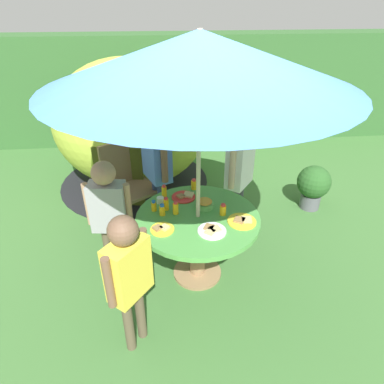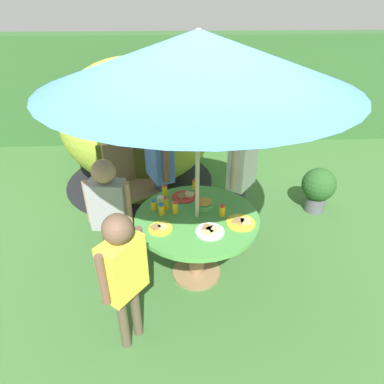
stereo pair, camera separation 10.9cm
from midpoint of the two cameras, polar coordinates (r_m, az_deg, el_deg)
The scene contains 24 objects.
ground_plane at distance 3.41m, azimuth 1.71°, elevation -13.82°, with size 10.00×10.00×0.02m, color #3D6B33.
hedge_backdrop at distance 6.29m, azimuth -1.08°, elevation 17.28°, with size 9.00×0.70×1.82m, color #33602D.
garden_table at distance 3.04m, azimuth 1.87°, elevation -6.38°, with size 1.11×1.11×0.69m.
patio_umbrella at distance 2.45m, azimuth 2.48°, elevation 21.73°, with size 2.25×2.25×2.19m.
wooden_chair at distance 3.92m, azimuth -9.57°, elevation 2.39°, with size 0.69×0.67×0.98m.
dome_tent at distance 4.66m, azimuth -8.91°, elevation 11.32°, with size 2.41×2.41×1.73m.
potted_plant at distance 4.41m, azimuth 21.43°, elevation 0.74°, with size 0.41×0.41×0.58m.
child_in_white_shirt at distance 3.55m, azimuth 9.49°, elevation 4.62°, with size 0.36×0.39×1.32m.
child_in_blue_shirt at distance 3.58m, azimuth -4.78°, elevation 6.34°, with size 0.33×0.45×1.42m.
child_in_grey_shirt at distance 3.03m, azimuth -13.09°, elevation -2.19°, with size 0.41×0.21×1.21m.
child_in_yellow_shirt at distance 2.38m, azimuth -10.41°, elevation -12.61°, with size 0.33×0.35×1.20m.
snack_bowl at distance 3.06m, azimuth 3.14°, elevation -2.05°, with size 0.16×0.16×0.08m.
plate_far_left at distance 2.91m, azimuth 9.46°, elevation -5.12°, with size 0.25×0.25×0.03m.
plate_center_front at distance 2.81m, azimuth -4.35°, elevation -6.18°, with size 0.20×0.20×0.03m.
plate_mid_right at distance 2.78m, azimuth 4.20°, elevation -6.65°, with size 0.24×0.24×0.03m.
plate_front_edge at distance 3.22m, azimuth -0.28°, elevation -0.75°, with size 0.23×0.23×0.03m.
juice_bottle_near_left at distance 3.22m, azimuth -3.69°, elevation 0.21°, with size 0.05×0.05×0.12m.
juice_bottle_near_right at distance 3.03m, azimuth -3.46°, elevation -1.98°, with size 0.05×0.05×0.13m.
juice_bottle_far_right at distance 2.96m, azimuth 6.24°, elevation -3.16°, with size 0.06×0.06×0.11m.
juice_bottle_center_back at distance 2.97m, azimuth -1.87°, elevation -2.71°, with size 0.05×0.05×0.12m.
juice_bottle_mid_left at distance 2.97m, azimuth -4.18°, elevation -2.99°, with size 0.05×0.05×0.11m.
juice_bottle_back_edge at distance 3.03m, azimuth -5.56°, elevation -2.26°, with size 0.05×0.05×0.10m.
juice_bottle_spot_a at distance 3.34m, azimuth 1.48°, elevation 1.28°, with size 0.06×0.06×0.11m.
cup_near at distance 3.15m, azimuth -4.41°, elevation -1.29°, with size 0.07×0.07×0.06m, color white.
Camera 2 is at (-0.18, -2.42, 2.39)m, focal length 31.21 mm.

